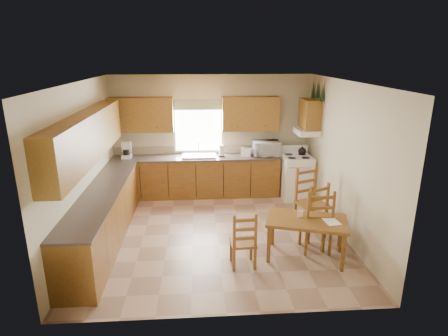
{
  "coord_description": "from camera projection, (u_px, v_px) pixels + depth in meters",
  "views": [
    {
      "loc": [
        -0.3,
        -6.16,
        3.14
      ],
      "look_at": [
        0.15,
        0.3,
        1.15
      ],
      "focal_mm": 30.0,
      "sensor_mm": 36.0,
      "label": 1
    }
  ],
  "objects": [
    {
      "name": "table_card",
      "position": [
        300.0,
        214.0,
        5.91
      ],
      "size": [
        0.09,
        0.02,
        0.11
      ],
      "primitive_type": "cube",
      "rotation": [
        0.0,
        0.0,
        -0.02
      ],
      "color": "white",
      "rests_on": "dining_table"
    },
    {
      "name": "window_pane",
      "position": [
        198.0,
        127.0,
        8.45
      ],
      "size": [
        1.05,
        0.01,
        1.1
      ],
      "primitive_type": "cube",
      "color": "white",
      "rests_on": "wall_back"
    },
    {
      "name": "counter_back",
      "position": [
        196.0,
        158.0,
        8.39
      ],
      "size": [
        3.75,
        0.63,
        0.04
      ],
      "primitive_type": "cube",
      "color": "#453A36",
      "rests_on": "lower_cab_back"
    },
    {
      "name": "table_paper",
      "position": [
        332.0,
        221.0,
        5.76
      ],
      "size": [
        0.24,
        0.3,
        0.0
      ],
      "primitive_type": "cube",
      "rotation": [
        0.0,
        0.0,
        0.12
      ],
      "color": "white",
      "rests_on": "dining_table"
    },
    {
      "name": "lower_cab_back",
      "position": [
        196.0,
        177.0,
        8.52
      ],
      "size": [
        3.75,
        0.6,
        0.88
      ],
      "primitive_type": "cube",
      "color": "brown",
      "rests_on": "floor"
    },
    {
      "name": "upper_cab_stove",
      "position": [
        310.0,
        114.0,
        7.97
      ],
      "size": [
        0.33,
        0.62,
        0.62
      ],
      "primitive_type": "cube",
      "color": "brown",
      "rests_on": "wall_right"
    },
    {
      "name": "wall_right",
      "position": [
        344.0,
        160.0,
        6.57
      ],
      "size": [
        4.5,
        4.5,
        0.0
      ],
      "primitive_type": "plane",
      "color": "beige",
      "rests_on": "floor"
    },
    {
      "name": "lower_cab_left",
      "position": [
        104.0,
        218.0,
        6.41
      ],
      "size": [
        0.6,
        3.6,
        0.88
      ],
      "primitive_type": "cube",
      "color": "brown",
      "rests_on": "floor"
    },
    {
      "name": "ceiling",
      "position": [
        216.0,
        82.0,
        6.02
      ],
      "size": [
        4.5,
        4.5,
        0.0
      ],
      "primitive_type": "plane",
      "color": "brown",
      "rests_on": "floor"
    },
    {
      "name": "upper_cab_back_left",
      "position": [
        141.0,
        115.0,
        8.16
      ],
      "size": [
        1.41,
        0.33,
        0.75
      ],
      "primitive_type": "cube",
      "color": "brown",
      "rests_on": "wall_back"
    },
    {
      "name": "toaster",
      "position": [
        246.0,
        152.0,
        8.41
      ],
      "size": [
        0.26,
        0.21,
        0.18
      ],
      "primitive_type": "cube",
      "rotation": [
        0.0,
        0.0,
        -0.39
      ],
      "color": "white",
      "rests_on": "counter_back"
    },
    {
      "name": "coffeemaker",
      "position": [
        126.0,
        150.0,
        8.23
      ],
      "size": [
        0.23,
        0.26,
        0.35
      ],
      "primitive_type": "cube",
      "rotation": [
        0.0,
        0.0,
        0.08
      ],
      "color": "white",
      "rests_on": "counter_back"
    },
    {
      "name": "pine_decal_a",
      "position": [
        322.0,
        93.0,
        7.53
      ],
      "size": [
        0.22,
        0.22,
        0.36
      ],
      "primitive_type": "cone",
      "color": "black",
      "rests_on": "wall_right"
    },
    {
      "name": "upper_cab_left",
      "position": [
        87.0,
        137.0,
        5.99
      ],
      "size": [
        0.33,
        3.6,
        0.75
      ],
      "primitive_type": "cube",
      "color": "brown",
      "rests_on": "wall_left"
    },
    {
      "name": "chair_far_right",
      "position": [
        312.0,
        200.0,
        6.87
      ],
      "size": [
        0.61,
        0.59,
        1.13
      ],
      "primitive_type": "cube",
      "rotation": [
        0.0,
        0.0,
        0.37
      ],
      "color": "brown",
      "rests_on": "floor"
    },
    {
      "name": "window_frame",
      "position": [
        198.0,
        127.0,
        8.46
      ],
      "size": [
        1.13,
        0.02,
        1.18
      ],
      "primitive_type": "cube",
      "color": "white",
      "rests_on": "wall_back"
    },
    {
      "name": "pine_decal_c",
      "position": [
        313.0,
        90.0,
        8.14
      ],
      "size": [
        0.22,
        0.22,
        0.36
      ],
      "primitive_type": "cone",
      "color": "black",
      "rests_on": "wall_right"
    },
    {
      "name": "wall_left",
      "position": [
        83.0,
        165.0,
        6.27
      ],
      "size": [
        4.5,
        4.5,
        0.0
      ],
      "primitive_type": "plane",
      "color": "beige",
      "rests_on": "floor"
    },
    {
      "name": "range_hood",
      "position": [
        306.0,
        132.0,
        8.08
      ],
      "size": [
        0.44,
        0.62,
        0.12
      ],
      "primitive_type": "cube",
      "color": "white",
      "rests_on": "wall_right"
    },
    {
      "name": "dining_table",
      "position": [
        306.0,
        238.0,
        5.93
      ],
      "size": [
        1.38,
        1.03,
        0.66
      ],
      "primitive_type": "cube",
      "rotation": [
        0.0,
        0.0,
        -0.3
      ],
      "color": "brown",
      "rests_on": "floor"
    },
    {
      "name": "counter_left",
      "position": [
        101.0,
        193.0,
        6.28
      ],
      "size": [
        0.63,
        3.6,
        0.04
      ],
      "primitive_type": "cube",
      "color": "#453A36",
      "rests_on": "lower_cab_left"
    },
    {
      "name": "sink_basin",
      "position": [
        199.0,
        156.0,
        8.38
      ],
      "size": [
        0.75,
        0.45,
        0.04
      ],
      "primitive_type": "cube",
      "color": "silver",
      "rests_on": "counter_back"
    },
    {
      "name": "wall_back",
      "position": [
        212.0,
        135.0,
        8.56
      ],
      "size": [
        4.5,
        4.5,
        0.0
      ],
      "primitive_type": "plane",
      "color": "beige",
      "rests_on": "floor"
    },
    {
      "name": "stove",
      "position": [
        296.0,
        177.0,
        8.39
      ],
      "size": [
        0.67,
        0.69,
        0.95
      ],
      "primitive_type": "cube",
      "rotation": [
        0.0,
        0.0,
        0.05
      ],
      "color": "white",
      "rests_on": "floor"
    },
    {
      "name": "wall_front",
      "position": [
        226.0,
        217.0,
        4.27
      ],
      "size": [
        4.5,
        4.5,
        0.0
      ],
      "primitive_type": "plane",
      "color": "beige",
      "rests_on": "floor"
    },
    {
      "name": "window_valance",
      "position": [
        198.0,
        105.0,
        8.28
      ],
      "size": [
        1.19,
        0.01,
        0.24
      ],
      "primitive_type": "cube",
      "color": "#3D5933",
      "rests_on": "wall_back"
    },
    {
      "name": "floor",
      "position": [
        217.0,
        233.0,
        6.82
      ],
      "size": [
        4.5,
        4.5,
        0.0
      ],
      "primitive_type": "plane",
      "color": "#A17E66",
      "rests_on": "ground"
    },
    {
      "name": "backsplash",
      "position": [
        196.0,
        150.0,
        8.63
      ],
      "size": [
        3.75,
        0.01,
        0.18
      ],
      "primitive_type": "cube",
      "color": "gray",
      "rests_on": "counter_back"
    },
    {
      "name": "paper_towel",
      "position": [
        221.0,
        151.0,
        8.37
      ],
      "size": [
        0.14,
        0.14,
        0.26
      ],
      "primitive_type": "cylinder",
      "rotation": [
        0.0,
        0.0,
        0.34
      ],
      "color": "white",
      "rests_on": "counter_back"
    },
    {
      "name": "pine_decal_b",
      "position": [
        318.0,
        89.0,
        7.82
      ],
      "size": [
        0.22,
        0.22,
        0.36
      ],
      "primitive_type": "cone",
      "color": "black",
      "rests_on": "wall_right"
    },
    {
      "name": "chair_far_left",
      "position": [
        325.0,
        217.0,
        6.25
      ],
      "size": [
        0.57,
        0.56,
        1.03
      ],
      "primitive_type": "cube",
      "rotation": [
        0.0,
        0.0,
        0.43
      ],
      "color": "brown",
      "rests_on": "floor"
    },
    {
      "name": "chair_near_left",
      "position": [
        243.0,
        239.0,
        5.66
      ],
      "size": [
        0.4,
        0.38,
        0.9
      ],
      "primitive_type": "cube",
      "rotation": [
        0.0,
        0.0,
        3.2
      ],
      "color": "brown",
      "rests_on": "floor"
    },
    {
      "name": "microwave",
      "position": [
        266.0,
        148.0,
        8.42
      ],
      "size": [
        0.56,
        0.41,
        0.33
      ],
      "primitive_type": "imported",
      "rotation": [
        0.0,
        0.0,
        0.02
      ],
      "color": "white",
      "rests_on": "counter_back"
    },
    {
      "name": "upper_cab_back_right",
      "position": [
        250.0,
        114.0,
        8.31
      ],
      "size": [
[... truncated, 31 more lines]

